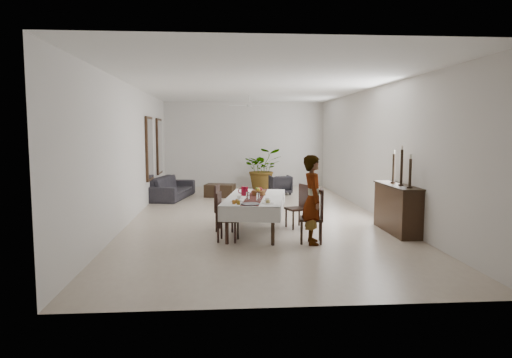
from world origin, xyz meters
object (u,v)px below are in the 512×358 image
object	(u,v)px
red_pitcher	(245,191)
sideboard_body	(397,209)
sofa	(172,188)
dining_table_top	(255,198)
woman	(313,200)

from	to	relation	value
red_pitcher	sideboard_body	distance (m)	3.22
red_pitcher	sofa	xyz separation A→B (m)	(-2.06, 4.80, -0.50)
dining_table_top	red_pitcher	xyz separation A→B (m)	(-0.22, 0.19, 0.13)
woman	red_pitcher	bearing A→B (deg)	47.26
woman	sideboard_body	xyz separation A→B (m)	(1.95, 0.83, -0.35)
sideboard_body	dining_table_top	bearing A→B (deg)	174.79
sideboard_body	sofa	bearing A→B (deg)	134.85
dining_table_top	sofa	xyz separation A→B (m)	(-2.27, 4.98, -0.37)
dining_table_top	woman	size ratio (longest dim) A/B	1.41
red_pitcher	woman	size ratio (longest dim) A/B	0.12
red_pitcher	woman	distance (m)	1.77
sideboard_body	sofa	distance (m)	7.41
dining_table_top	sideboard_body	bearing A→B (deg)	4.41
red_pitcher	sideboard_body	world-z (taller)	sideboard_body
sideboard_body	red_pitcher	bearing A→B (deg)	171.83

